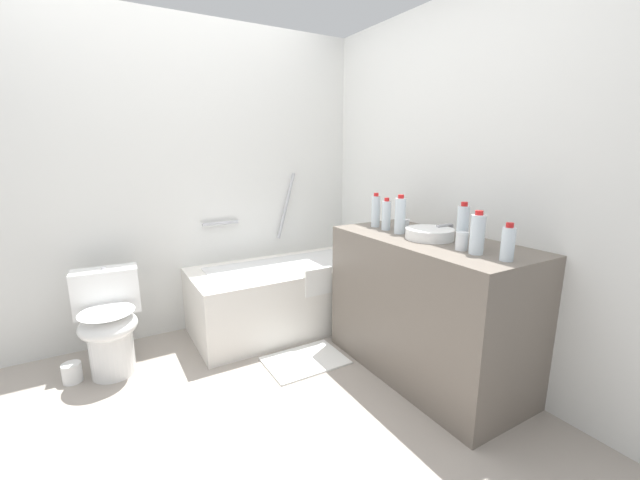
# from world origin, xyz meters

# --- Properties ---
(ground_plane) EXTENTS (4.06, 4.06, 0.00)m
(ground_plane) POSITION_xyz_m (0.00, 0.00, 0.00)
(ground_plane) COLOR #9E9389
(wall_back_tiled) EXTENTS (3.46, 0.10, 2.32)m
(wall_back_tiled) POSITION_xyz_m (0.00, 1.29, 1.16)
(wall_back_tiled) COLOR silver
(wall_back_tiled) RESTS_ON ground_plane
(wall_right_mirror) EXTENTS (0.10, 2.88, 2.32)m
(wall_right_mirror) POSITION_xyz_m (1.58, 0.00, 1.16)
(wall_right_mirror) COLOR silver
(wall_right_mirror) RESTS_ON ground_plane
(bathtub) EXTENTS (1.43, 0.70, 1.20)m
(bathtub) POSITION_xyz_m (0.76, 0.89, 0.27)
(bathtub) COLOR white
(bathtub) RESTS_ON ground_plane
(toilet) EXTENTS (0.40, 0.51, 0.66)m
(toilet) POSITION_xyz_m (-0.47, 0.85, 0.33)
(toilet) COLOR white
(toilet) RESTS_ON ground_plane
(vanity_counter) EXTENTS (0.59, 1.25, 0.87)m
(vanity_counter) POSITION_xyz_m (1.24, -0.16, 0.44)
(vanity_counter) COLOR #6B6056
(vanity_counter) RESTS_ON ground_plane
(sink_basin) EXTENTS (0.28, 0.28, 0.06)m
(sink_basin) POSITION_xyz_m (1.23, -0.16, 0.91)
(sink_basin) COLOR white
(sink_basin) RESTS_ON vanity_counter
(sink_faucet) EXTENTS (0.14, 0.15, 0.08)m
(sink_faucet) POSITION_xyz_m (1.39, -0.16, 0.91)
(sink_faucet) COLOR #A2A2A7
(sink_faucet) RESTS_ON vanity_counter
(water_bottle_0) EXTENTS (0.07, 0.07, 0.25)m
(water_bottle_0) POSITION_xyz_m (1.18, 0.05, 0.99)
(water_bottle_0) COLOR silver
(water_bottle_0) RESTS_ON vanity_counter
(water_bottle_1) EXTENTS (0.06, 0.06, 0.18)m
(water_bottle_1) POSITION_xyz_m (1.19, -0.69, 0.96)
(water_bottle_1) COLOR silver
(water_bottle_1) RESTS_ON vanity_counter
(water_bottle_2) EXTENTS (0.06, 0.06, 0.21)m
(water_bottle_2) POSITION_xyz_m (1.18, 0.18, 0.97)
(water_bottle_2) COLOR silver
(water_bottle_2) RESTS_ON vanity_counter
(water_bottle_3) EXTENTS (0.06, 0.06, 0.23)m
(water_bottle_3) POSITION_xyz_m (1.19, 0.30, 0.98)
(water_bottle_3) COLOR silver
(water_bottle_3) RESTS_ON vanity_counter
(water_bottle_4) EXTENTS (0.06, 0.06, 0.24)m
(water_bottle_4) POSITION_xyz_m (1.26, -0.37, 0.99)
(water_bottle_4) COLOR silver
(water_bottle_4) RESTS_ON vanity_counter
(water_bottle_5) EXTENTS (0.07, 0.07, 0.22)m
(water_bottle_5) POSITION_xyz_m (1.18, -0.53, 0.98)
(water_bottle_5) COLOR silver
(water_bottle_5) RESTS_ON vanity_counter
(drinking_glass_0) EXTENTS (0.07, 0.07, 0.08)m
(drinking_glass_0) POSITION_xyz_m (1.26, -0.47, 0.91)
(drinking_glass_0) COLOR white
(drinking_glass_0) RESTS_ON vanity_counter
(drinking_glass_1) EXTENTS (0.06, 0.06, 0.10)m
(drinking_glass_1) POSITION_xyz_m (1.17, -0.44, 0.92)
(drinking_glass_1) COLOR white
(drinking_glass_1) RESTS_ON vanity_counter
(drinking_glass_2) EXTENTS (0.07, 0.07, 0.08)m
(drinking_glass_2) POSITION_xyz_m (1.25, 0.09, 0.91)
(drinking_glass_2) COLOR white
(drinking_glass_2) RESTS_ON vanity_counter
(bath_mat) EXTENTS (0.52, 0.37, 0.01)m
(bath_mat) POSITION_xyz_m (0.64, 0.32, 0.01)
(bath_mat) COLOR white
(bath_mat) RESTS_ON ground_plane
(toilet_paper_roll) EXTENTS (0.11, 0.11, 0.12)m
(toilet_paper_roll) POSITION_xyz_m (-0.70, 0.83, 0.06)
(toilet_paper_roll) COLOR white
(toilet_paper_roll) RESTS_ON ground_plane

